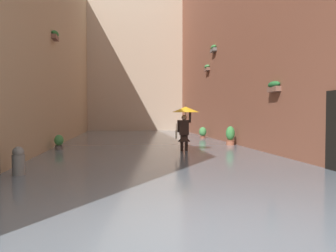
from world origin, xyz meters
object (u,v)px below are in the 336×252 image
(potted_plant_far_left, at_px, (230,137))
(potted_plant_far_right, at_px, (59,143))
(person_wading, at_px, (185,119))
(mooring_bollard, at_px, (18,164))
(potted_plant_mid_left, at_px, (203,133))

(potted_plant_far_left, height_order, potted_plant_far_right, potted_plant_far_left)
(person_wading, distance_m, potted_plant_far_right, 5.23)
(person_wading, xyz_separation_m, potted_plant_far_left, (-2.54, -2.05, -0.87))
(potted_plant_far_left, distance_m, potted_plant_far_right, 7.60)
(mooring_bollard, bearing_deg, person_wading, -136.49)
(potted_plant_far_right, xyz_separation_m, mooring_bollard, (-0.12, 5.80, 0.00))
(potted_plant_far_right, height_order, mooring_bollard, mooring_bollard)
(mooring_bollard, bearing_deg, potted_plant_far_left, -138.02)
(person_wading, relative_size, potted_plant_far_left, 1.89)
(potted_plant_far_right, bearing_deg, potted_plant_mid_left, -143.60)
(potted_plant_far_right, bearing_deg, potted_plant_far_left, -173.38)
(potted_plant_far_left, xyz_separation_m, potted_plant_far_right, (7.55, 0.88, -0.12))
(potted_plant_mid_left, bearing_deg, mooring_bollard, 57.19)
(person_wading, relative_size, potted_plant_far_right, 2.60)
(mooring_bollard, bearing_deg, potted_plant_far_right, -88.80)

